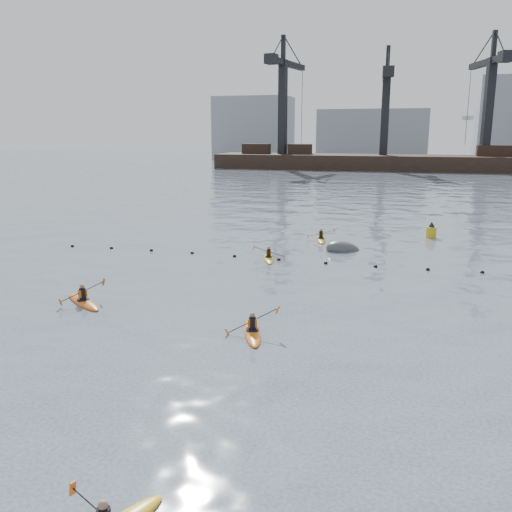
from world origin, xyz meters
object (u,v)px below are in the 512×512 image
object	(u,v)px
kayaker_5	(321,239)
nav_buoy	(431,232)
kayaker_3	(269,258)
kayaker_0	(252,331)
kayaker_2	(83,301)
mooring_buoy	(343,250)

from	to	relation	value
kayaker_5	nav_buoy	bearing A→B (deg)	11.38
nav_buoy	kayaker_3	bearing A→B (deg)	-134.29
kayaker_0	kayaker_3	world-z (taller)	kayaker_0
kayaker_2	nav_buoy	world-z (taller)	nav_buoy
kayaker_2	kayaker_3	world-z (taller)	kayaker_2
kayaker_2	nav_buoy	bearing A→B (deg)	-1.51
kayaker_3	kayaker_5	size ratio (longest dim) A/B	0.94
kayaker_0	kayaker_5	xyz separation A→B (m)	(-0.38, 19.84, -0.00)
kayaker_0	mooring_buoy	distance (m)	16.87
kayaker_0	kayaker_3	xyz separation A→B (m)	(-2.61, 12.80, -0.01)
kayaker_3	kayaker_5	distance (m)	7.39
kayaker_3	kayaker_2	bearing A→B (deg)	-136.81
mooring_buoy	nav_buoy	size ratio (longest dim) A/B	1.78
kayaker_0	kayaker_3	distance (m)	13.06
kayaker_2	kayaker_3	xyz separation A→B (m)	(6.21, 11.15, -0.01)
kayaker_3	mooring_buoy	world-z (taller)	kayaker_3
kayaker_0	kayaker_5	bearing A→B (deg)	71.16
kayaker_3	mooring_buoy	xyz separation A→B (m)	(4.25, 3.99, -0.09)
kayaker_5	mooring_buoy	bearing A→B (deg)	-68.25
kayaker_0	mooring_buoy	world-z (taller)	kayaker_0
nav_buoy	kayaker_0	bearing A→B (deg)	-108.07
kayaker_3	mooring_buoy	size ratio (longest dim) A/B	1.20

